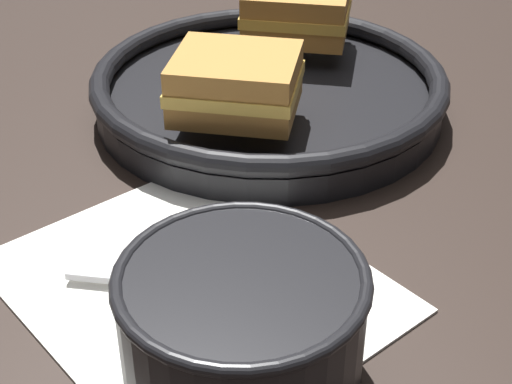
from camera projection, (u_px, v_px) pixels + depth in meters
name	position (u px, v px, depth m)	size (l,w,h in m)	color
ground_plane	(230.00, 238.00, 0.55)	(4.00, 4.00, 0.00)	black
napkin	(193.00, 283.00, 0.50)	(0.27, 0.24, 0.00)	white
soup_bowl	(242.00, 316.00, 0.42)	(0.14, 0.14, 0.07)	black
spoon	(245.00, 292.00, 0.49)	(0.15, 0.10, 0.01)	silver
skillet	(269.00, 90.00, 0.70)	(0.31, 0.31, 0.04)	black
sandwich_near_left	(297.00, 12.00, 0.74)	(0.13, 0.12, 0.05)	#B27A38
sandwich_near_right	(236.00, 84.00, 0.61)	(0.13, 0.12, 0.05)	#B27A38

